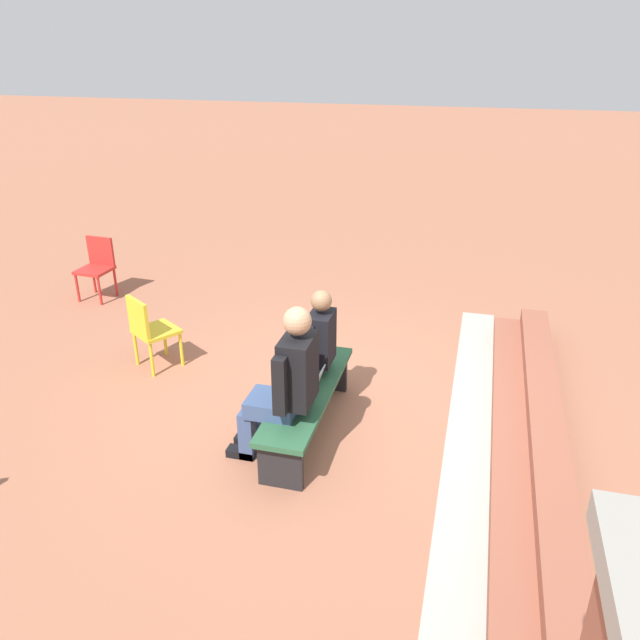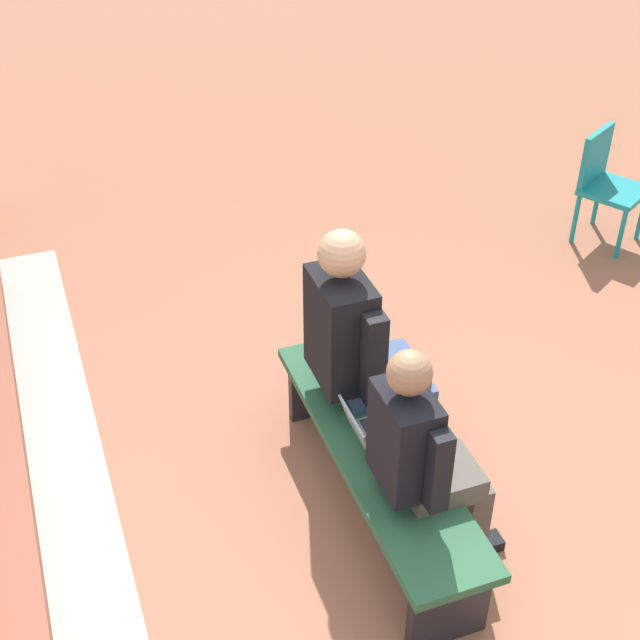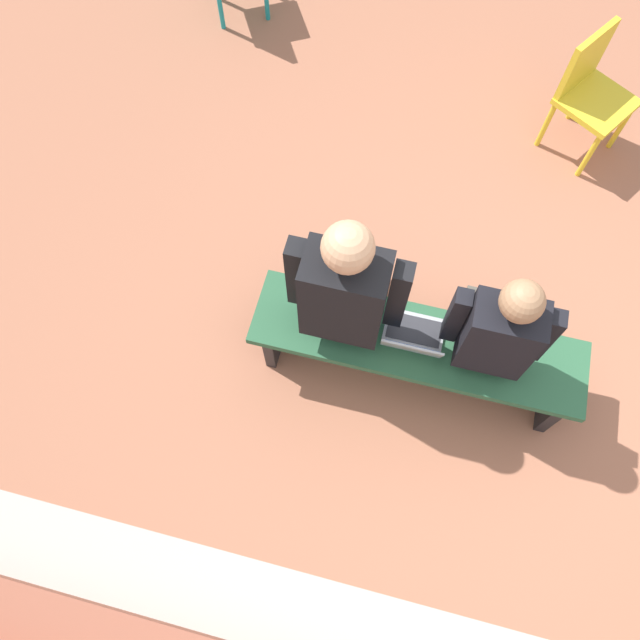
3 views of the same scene
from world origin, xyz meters
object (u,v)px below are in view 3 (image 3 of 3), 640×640
at_px(bench, 416,348).
at_px(person_student, 495,327).
at_px(person_adult, 348,286).
at_px(plastic_chair_near_bench_right, 590,88).
at_px(laptop, 413,338).

height_order(bench, person_student, person_student).
distance_m(bench, person_adult, 0.58).
relative_size(bench, person_student, 1.41).
xyz_separation_m(person_student, plastic_chair_near_bench_right, (-0.41, -1.93, -0.21)).
height_order(person_student, laptop, person_student).
xyz_separation_m(bench, person_student, (-0.34, -0.06, 0.34)).
height_order(person_adult, plastic_chair_near_bench_right, person_adult).
xyz_separation_m(laptop, plastic_chair_near_bench_right, (-0.79, -2.00, -0.02)).
xyz_separation_m(person_student, person_adult, (0.76, -0.01, 0.06)).
bearing_deg(plastic_chair_near_bench_right, person_adult, 58.69).
distance_m(bench, laptop, 0.15).
height_order(person_adult, laptop, person_adult).
bearing_deg(plastic_chair_near_bench_right, bench, 69.30).
bearing_deg(person_adult, person_student, 179.33).
relative_size(bench, laptop, 5.62).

